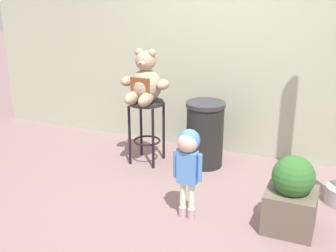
# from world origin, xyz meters

# --- Properties ---
(ground_plane) EXTENTS (24.00, 24.00, 0.00)m
(ground_plane) POSITION_xyz_m (0.00, 0.00, 0.00)
(ground_plane) COLOR #836764
(building_wall) EXTENTS (6.94, 0.30, 3.02)m
(building_wall) POSITION_xyz_m (0.00, 1.82, 1.51)
(building_wall) COLOR #ACB093
(building_wall) RESTS_ON ground_plane
(bar_stool_with_teddy) EXTENTS (0.41, 0.41, 0.78)m
(bar_stool_with_teddy) POSITION_xyz_m (-0.73, 0.96, 0.56)
(bar_stool_with_teddy) COLOR #292626
(bar_stool_with_teddy) RESTS_ON ground_plane
(teddy_bear) EXTENTS (0.59, 0.53, 0.62)m
(teddy_bear) POSITION_xyz_m (-0.73, 0.93, 1.00)
(teddy_bear) COLOR tan
(teddy_bear) RESTS_ON bar_stool_with_teddy
(child_walking) EXTENTS (0.28, 0.22, 0.88)m
(child_walking) POSITION_xyz_m (0.19, -0.07, 0.64)
(child_walking) COLOR #C69A9F
(child_walking) RESTS_ON ground_plane
(trash_bin) EXTENTS (0.47, 0.47, 0.79)m
(trash_bin) POSITION_xyz_m (-0.05, 1.14, 0.40)
(trash_bin) COLOR black
(trash_bin) RESTS_ON ground_plane
(planter_with_shrub) EXTENTS (0.44, 0.44, 0.71)m
(planter_with_shrub) POSITION_xyz_m (1.11, 0.11, 0.33)
(planter_with_shrub) COLOR brown
(planter_with_shrub) RESTS_ON ground_plane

